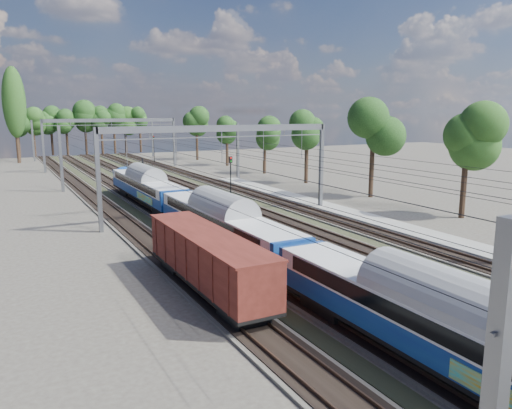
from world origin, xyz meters
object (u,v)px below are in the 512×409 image
emu_train (225,218)px  signal_near (231,176)px  worker (143,163)px  freight_boxcar (207,258)px  signal_far (154,146)px

emu_train → signal_near: size_ratio=10.95×
emu_train → worker: (9.31, 56.58, -1.56)m
freight_boxcar → worker: freight_boxcar is taller
worker → signal_far: bearing=-20.2°
freight_boxcar → signal_near: signal_near is taller
emu_train → signal_far: (14.03, 65.22, 0.93)m
worker → signal_near: (-2.25, -42.49, 2.62)m
emu_train → signal_near: bearing=63.4°
worker → signal_near: 42.63m
emu_train → freight_boxcar: emu_train is taller
freight_boxcar → worker: (13.81, 64.01, -1.09)m
signal_near → signal_far: signal_near is taller
signal_far → emu_train: bearing=-91.0°
freight_boxcar → signal_far: 74.99m
emu_train → signal_far: size_ratio=11.37×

